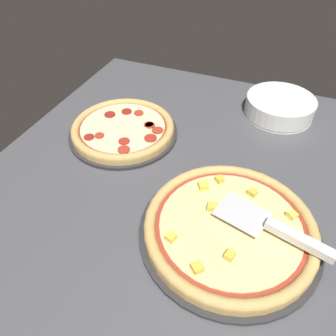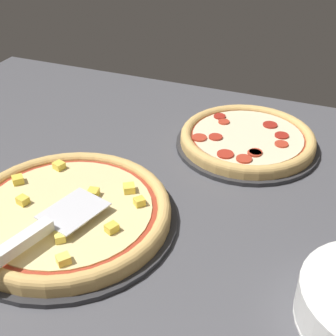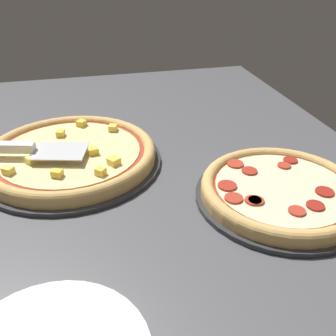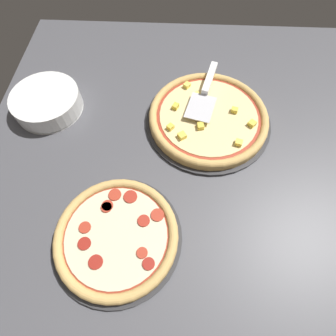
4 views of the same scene
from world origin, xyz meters
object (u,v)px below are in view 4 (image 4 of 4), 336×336
Objects in this scene: pizza_front at (208,117)px; plate_stack at (47,102)px; pizza_back at (116,236)px; serving_spatula at (207,85)px.

plate_stack is at bearing -3.35° from pizza_front.
pizza_back is 1.21× the size of serving_spatula.
pizza_front is at bearing 176.65° from plate_stack.
pizza_front reaches higher than pizza_back.
plate_stack is at bearing 8.45° from serving_spatula.
pizza_back is at bearing 124.31° from plate_stack.
pizza_front is 1.22× the size of pizza_back.
plate_stack is (53.15, -3.11, 0.60)cm from pizza_front.
serving_spatula is at bearing -87.59° from pizza_front.
pizza_front is 1.73× the size of plate_stack.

